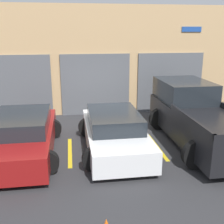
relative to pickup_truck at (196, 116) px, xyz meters
The scene contains 7 objects.
ground_plane 3.06m from the pickup_truck, 164.50° to the left, with size 28.00×28.00×0.00m, color #2D2D30.
shophouse_building 5.16m from the pickup_truck, 124.85° to the left, with size 14.92×0.68×4.73m.
pickup_truck is the anchor object (origin of this frame).
sedan_white 2.85m from the pickup_truck, behind, with size 2.19×4.22×1.22m.
sedan_side 5.66m from the pickup_truck, behind, with size 2.28×4.28×1.26m.
parking_stripe_left 4.34m from the pickup_truck, behind, with size 0.12×2.20×0.01m, color gold.
parking_stripe_centre 1.69m from the pickup_truck, 167.64° to the right, with size 0.12×2.20×0.01m, color gold.
Camera 1 is at (-1.31, -9.29, 3.67)m, focal length 45.00 mm.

